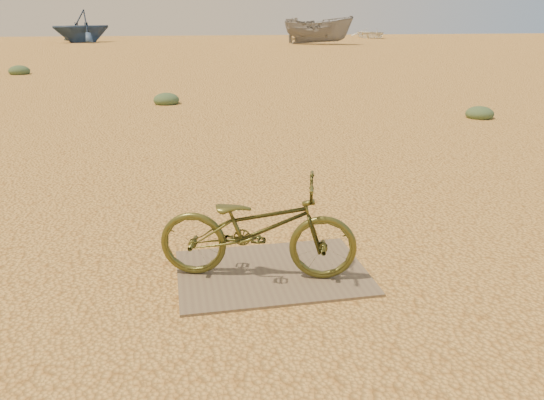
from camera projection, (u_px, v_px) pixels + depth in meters
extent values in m
plane|color=#E0AD57|center=(336.00, 306.00, 3.83)|extent=(120.00, 120.00, 0.00)
cube|color=brown|center=(272.00, 272.00, 4.31)|extent=(1.52, 1.08, 0.02)
imported|color=#4A4B1F|center=(258.00, 228.00, 4.11)|extent=(1.63, 0.93, 0.81)
imported|color=#324C75|center=(81.00, 26.00, 43.21)|extent=(6.46, 6.31, 2.58)
imported|color=slate|center=(318.00, 30.00, 40.22)|extent=(5.63, 4.41, 2.07)
imported|color=white|center=(371.00, 33.00, 52.35)|extent=(3.44, 4.59, 0.91)
ellipsoid|color=#4E6743|center=(167.00, 104.00, 12.76)|extent=(0.61, 0.61, 0.34)
ellipsoid|color=#4E6743|center=(479.00, 118.00, 10.98)|extent=(0.57, 0.57, 0.31)
ellipsoid|color=#4E6743|center=(20.00, 74.00, 19.36)|extent=(0.75, 0.75, 0.41)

